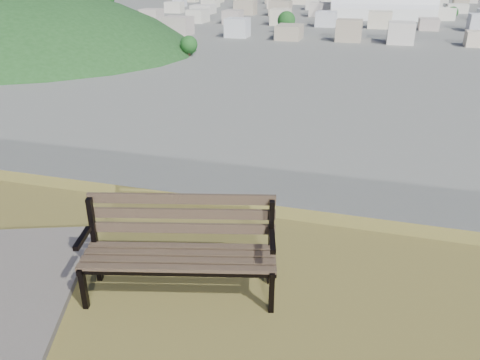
% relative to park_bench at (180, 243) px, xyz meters
% --- Properties ---
extents(park_bench, '(1.81, 0.96, 0.90)m').
position_rel_park_bench_xyz_m(park_bench, '(0.00, 0.00, 0.00)').
color(park_bench, '#493B2A').
rests_on(park_bench, hilltop_mesa).
extents(arena, '(59.74, 29.59, 24.38)m').
position_rel_park_bench_xyz_m(arena, '(2.15, 293.74, -19.76)').
color(arena, silver).
rests_on(arena, ground).
extents(city_blocks, '(395.00, 361.00, 7.00)m').
position_rel_park_bench_xyz_m(city_blocks, '(0.83, 392.03, -22.01)').
color(city_blocks, beige).
rests_on(city_blocks, ground).
extents(city_trees, '(406.52, 387.20, 9.98)m').
position_rel_park_bench_xyz_m(city_trees, '(-25.57, 316.59, -20.68)').
color(city_trees, '#2E2017').
rests_on(city_trees, ground).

